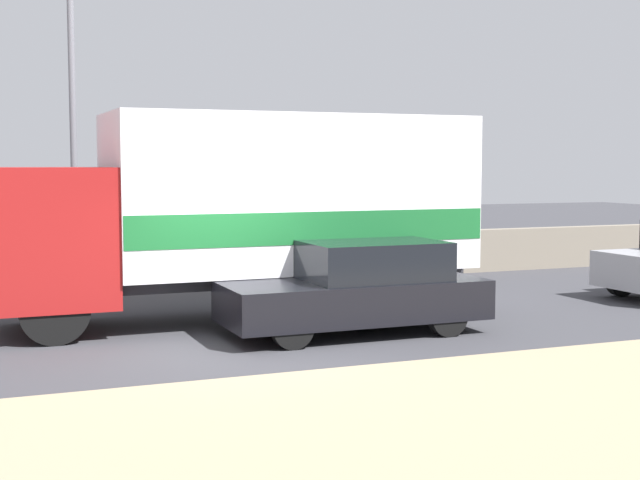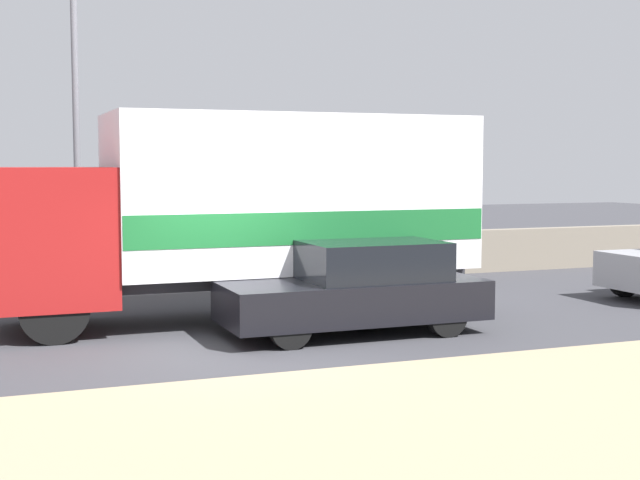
% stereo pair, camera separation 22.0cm
% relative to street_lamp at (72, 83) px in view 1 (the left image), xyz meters
% --- Properties ---
extents(ground_plane, '(80.00, 80.00, 0.00)m').
position_rel_street_lamp_xyz_m(ground_plane, '(1.72, -5.90, -4.46)').
color(ground_plane, '#38383D').
extents(dirt_shoulder_foreground, '(60.00, 6.59, 0.04)m').
position_rel_street_lamp_xyz_m(dirt_shoulder_foreground, '(1.72, -11.35, -4.44)').
color(dirt_shoulder_foreground, '#9E896B').
rests_on(dirt_shoulder_foreground, ground_plane).
extents(stone_wall_backdrop, '(60.00, 0.35, 1.10)m').
position_rel_street_lamp_xyz_m(stone_wall_backdrop, '(1.72, 0.84, -3.91)').
color(stone_wall_backdrop, gray).
rests_on(stone_wall_backdrop, ground_plane).
extents(street_lamp, '(0.56, 0.28, 7.80)m').
position_rel_street_lamp_xyz_m(street_lamp, '(0.00, 0.00, 0.00)').
color(street_lamp, slate).
rests_on(street_lamp, ground_plane).
extents(box_truck, '(8.57, 2.60, 3.68)m').
position_rel_street_lamp_xyz_m(box_truck, '(2.67, -3.76, -2.45)').
color(box_truck, maroon).
rests_on(box_truck, ground_plane).
extents(car_hatchback, '(4.35, 1.73, 1.53)m').
position_rel_street_lamp_xyz_m(car_hatchback, '(3.86, -5.78, -3.70)').
color(car_hatchback, black).
rests_on(car_hatchback, ground_plane).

